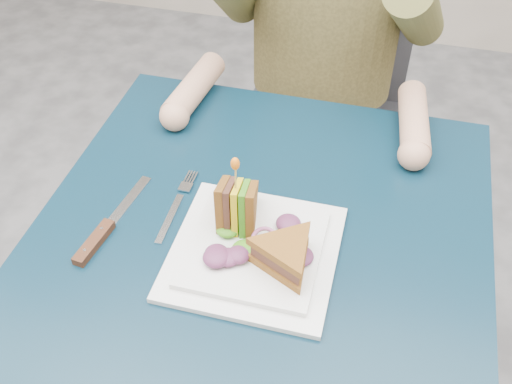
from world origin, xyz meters
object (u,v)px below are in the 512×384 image
(sandwich_flat, at_px, (285,255))
(knife, at_px, (101,234))
(table, at_px, (262,255))
(fork, at_px, (176,207))
(chair, at_px, (324,88))
(plate, at_px, (254,251))
(sandwich_upright, at_px, (237,207))

(sandwich_flat, relative_size, knife, 0.73)
(table, bearing_deg, fork, -179.57)
(fork, bearing_deg, chair, 77.64)
(chair, distance_m, knife, 0.86)
(plate, relative_size, sandwich_upright, 1.86)
(chair, height_order, sandwich_flat, chair)
(knife, bearing_deg, plate, 5.77)
(plate, bearing_deg, chair, 90.28)
(plate, height_order, knife, plate)
(table, height_order, fork, fork)
(table, height_order, knife, knife)
(table, xyz_separation_m, fork, (-0.15, -0.00, 0.08))
(sandwich_upright, relative_size, knife, 0.63)
(sandwich_upright, bearing_deg, chair, 87.06)
(sandwich_upright, height_order, knife, sandwich_upright)
(chair, distance_m, fork, 0.74)
(table, bearing_deg, knife, -159.39)
(knife, bearing_deg, table, 20.61)
(chair, relative_size, knife, 4.19)
(chair, xyz_separation_m, plate, (0.00, -0.77, 0.20))
(sandwich_flat, bearing_deg, sandwich_upright, 143.87)
(table, relative_size, sandwich_flat, 4.64)
(plate, xyz_separation_m, sandwich_upright, (-0.04, 0.04, 0.05))
(table, bearing_deg, sandwich_flat, -57.78)
(chair, height_order, fork, chair)
(chair, bearing_deg, plate, -89.72)
(table, distance_m, chair, 0.71)
(plate, bearing_deg, sandwich_flat, -24.44)
(knife, bearing_deg, fork, 44.14)
(fork, xyz_separation_m, knife, (-0.10, -0.09, 0.00))
(sandwich_upright, bearing_deg, table, 31.98)
(table, relative_size, sandwich_upright, 5.37)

